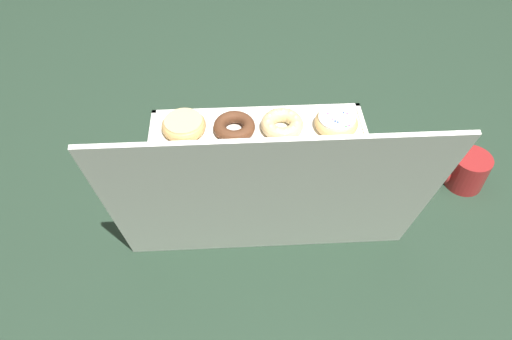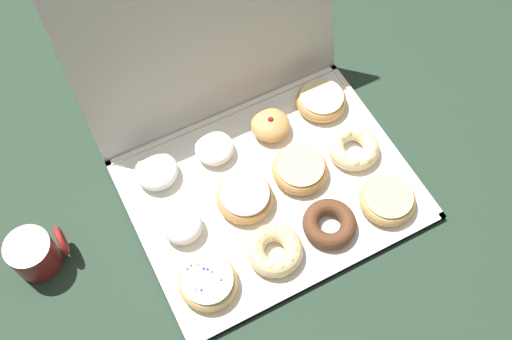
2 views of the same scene
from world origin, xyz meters
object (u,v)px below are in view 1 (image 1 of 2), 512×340
at_px(jelly_filled_donut_10, 235,203).
at_px(glazed_ring_donut_11, 175,209).
at_px(powdered_filled_donut_8, 353,201).
at_px(coffee_mug, 467,170).
at_px(powdered_filled_donut_9, 294,202).
at_px(glazed_ring_donut_6, 232,163).
at_px(pink_frosted_donut_5, 287,159).
at_px(powdered_filled_donut_4, 344,157).
at_px(chocolate_cake_ring_donut_2, 234,127).
at_px(sprinkle_donut_0, 336,122).
at_px(donut_box, 261,167).
at_px(glazed_ring_donut_3, 184,125).
at_px(cruller_donut_7, 179,162).
at_px(cruller_donut_1, 282,124).

bearing_deg(jelly_filled_donut_10, glazed_ring_donut_11, 3.31).
relative_size(powdered_filled_donut_8, coffee_mug, 0.84).
bearing_deg(powdered_filled_donut_9, glazed_ring_donut_6, -43.26).
bearing_deg(pink_frosted_donut_5, powdered_filled_donut_4, 177.94).
height_order(chocolate_cake_ring_donut_2, powdered_filled_donut_8, powdered_filled_donut_8).
xyz_separation_m(sprinkle_donut_0, pink_frosted_donut_5, (0.14, 0.13, 0.00)).
relative_size(pink_frosted_donut_5, jelly_filled_donut_10, 1.37).
xyz_separation_m(donut_box, glazed_ring_donut_11, (0.20, 0.14, 0.02)).
distance_m(glazed_ring_donut_3, coffee_mug, 0.71).
xyz_separation_m(chocolate_cake_ring_donut_2, pink_frosted_donut_5, (-0.13, 0.13, 0.00)).
height_order(pink_frosted_donut_5, powdered_filled_donut_9, powdered_filled_donut_9).
bearing_deg(glazed_ring_donut_6, donut_box, -175.46).
height_order(chocolate_cake_ring_donut_2, jelly_filled_donut_10, jelly_filled_donut_10).
bearing_deg(sprinkle_donut_0, cruller_donut_7, 17.00).
height_order(sprinkle_donut_0, glazed_ring_donut_6, sprinkle_donut_0).
height_order(powdered_filled_donut_4, powdered_filled_donut_9, powdered_filled_donut_4).
height_order(cruller_donut_1, glazed_ring_donut_6, same).
distance_m(chocolate_cake_ring_donut_2, glazed_ring_donut_6, 0.14).
bearing_deg(chocolate_cake_ring_donut_2, powdered_filled_donut_9, 116.16).
xyz_separation_m(glazed_ring_donut_6, powdered_filled_donut_9, (-0.14, 0.13, 0.00)).
xyz_separation_m(donut_box, jelly_filled_donut_10, (0.07, 0.13, 0.03)).
relative_size(sprinkle_donut_0, cruller_donut_1, 1.02).
bearing_deg(jelly_filled_donut_10, donut_box, -117.19).
relative_size(donut_box, powdered_filled_donut_8, 6.32).
xyz_separation_m(cruller_donut_1, chocolate_cake_ring_donut_2, (0.13, -0.00, -0.00)).
bearing_deg(chocolate_cake_ring_donut_2, powdered_filled_donut_8, 134.28).
distance_m(cruller_donut_1, pink_frosted_donut_5, 0.13).
bearing_deg(powdered_filled_donut_4, sprinkle_donut_0, -91.65).
bearing_deg(powdered_filled_donut_8, glazed_ring_donut_11, -0.06).
xyz_separation_m(pink_frosted_donut_5, cruller_donut_7, (0.26, -0.00, -0.00)).
bearing_deg(glazed_ring_donut_3, glazed_ring_donut_11, 88.73).
bearing_deg(sprinkle_donut_0, glazed_ring_donut_11, 33.29).
xyz_separation_m(cruller_donut_1, glazed_ring_donut_11, (0.26, 0.27, -0.00)).
distance_m(pink_frosted_donut_5, powdered_filled_donut_8, 0.20).
xyz_separation_m(donut_box, glazed_ring_donut_3, (0.20, -0.14, 0.02)).
height_order(chocolate_cake_ring_donut_2, coffee_mug, coffee_mug).
distance_m(donut_box, glazed_ring_donut_3, 0.24).
bearing_deg(cruller_donut_7, pink_frosted_donut_5, 179.34).
relative_size(powdered_filled_donut_4, pink_frosted_donut_5, 0.69).
distance_m(powdered_filled_donut_4, cruller_donut_7, 0.40).
height_order(powdered_filled_donut_8, jelly_filled_donut_10, jelly_filled_donut_10).
relative_size(donut_box, powdered_filled_donut_4, 7.05).
xyz_separation_m(powdered_filled_donut_8, jelly_filled_donut_10, (0.27, -0.01, 0.00)).
distance_m(cruller_donut_1, glazed_ring_donut_11, 0.38).
height_order(cruller_donut_7, powdered_filled_donut_8, powdered_filled_donut_8).
bearing_deg(coffee_mug, cruller_donut_7, -6.49).
distance_m(donut_box, jelly_filled_donut_10, 0.15).
xyz_separation_m(cruller_donut_1, glazed_ring_donut_6, (0.13, 0.13, -0.00)).
bearing_deg(glazed_ring_donut_6, sprinkle_donut_0, -154.15).
bearing_deg(cruller_donut_7, donut_box, 178.74).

